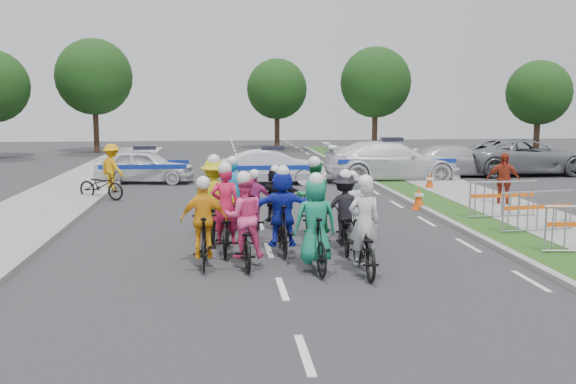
{
  "coord_description": "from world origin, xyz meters",
  "views": [
    {
      "loc": [
        -1.07,
        -10.91,
        3.26
      ],
      "look_at": [
        0.59,
        4.47,
        1.1
      ],
      "focal_mm": 40.0,
      "sensor_mm": 36.0,
      "label": 1
    }
  ],
  "objects": [
    {
      "name": "ground",
      "position": [
        0.0,
        0.0,
        0.0
      ],
      "size": [
        90.0,
        90.0,
        0.0
      ],
      "primitive_type": "plane",
      "color": "#28282B",
      "rests_on": "ground"
    },
    {
      "name": "curb_right",
      "position": [
        5.1,
        5.0,
        0.06
      ],
      "size": [
        0.2,
        60.0,
        0.12
      ],
      "primitive_type": "cube",
      "color": "gray",
      "rests_on": "ground"
    },
    {
      "name": "grass_strip",
      "position": [
        5.8,
        5.0,
        0.06
      ],
      "size": [
        1.2,
        60.0,
        0.11
      ],
      "primitive_type": "cube",
      "color": "#163F14",
      "rests_on": "ground"
    },
    {
      "name": "sidewalk_right",
      "position": [
        7.6,
        5.0,
        0.07
      ],
      "size": [
        2.4,
        60.0,
        0.13
      ],
      "primitive_type": "cube",
      "color": "gray",
      "rests_on": "ground"
    },
    {
      "name": "rider_0",
      "position": [
        1.65,
        0.87,
        0.64
      ],
      "size": [
        0.69,
        1.9,
        1.93
      ],
      "rotation": [
        0.0,
        0.0,
        3.13
      ],
      "color": "black",
      "rests_on": "ground"
    },
    {
      "name": "rider_1",
      "position": [
        0.76,
        1.13,
        0.75
      ],
      "size": [
        0.85,
        1.89,
        1.95
      ],
      "rotation": [
        0.0,
        0.0,
        3.21
      ],
      "color": "black",
      "rests_on": "ground"
    },
    {
      "name": "rider_2",
      "position": [
        -0.6,
        1.71,
        0.71
      ],
      "size": [
        0.84,
        1.92,
        1.93
      ],
      "rotation": [
        0.0,
        0.0,
        3.19
      ],
      "color": "black",
      "rests_on": "ground"
    },
    {
      "name": "rider_3",
      "position": [
        -1.39,
        1.73,
        0.71
      ],
      "size": [
        0.92,
        1.75,
        1.84
      ],
      "rotation": [
        0.0,
        0.0,
        3.14
      ],
      "color": "black",
      "rests_on": "ground"
    },
    {
      "name": "rider_4",
      "position": [
        1.65,
        2.76,
        0.71
      ],
      "size": [
        1.06,
        1.84,
        1.83
      ],
      "rotation": [
        0.0,
        0.0,
        3.05
      ],
      "color": "black",
      "rests_on": "ground"
    },
    {
      "name": "rider_5",
      "position": [
        0.27,
        2.71,
        0.81
      ],
      "size": [
        1.54,
        1.84,
        1.94
      ],
      "rotation": [
        0.0,
        0.0,
        3.14
      ],
      "color": "black",
      "rests_on": "ground"
    },
    {
      "name": "rider_6",
      "position": [
        -0.95,
        2.99,
        0.66
      ],
      "size": [
        0.77,
        1.99,
        2.0
      ],
      "rotation": [
        0.0,
        0.0,
        3.09
      ],
      "color": "black",
      "rests_on": "ground"
    },
    {
      "name": "rider_7",
      "position": [
        2.01,
        3.75,
        0.67
      ],
      "size": [
        0.74,
        1.64,
        1.69
      ],
      "rotation": [
        0.0,
        0.0,
        3.2
      ],
      "color": "black",
      "rests_on": "ground"
    },
    {
      "name": "rider_8",
      "position": [
        1.16,
        4.06,
        0.74
      ],
      "size": [
        0.87,
        2.0,
        2.01
      ],
      "rotation": [
        0.0,
        0.0,
        3.19
      ],
      "color": "black",
      "rests_on": "ground"
    },
    {
      "name": "rider_9",
      "position": [
        -0.24,
        4.44,
        0.65
      ],
      "size": [
        0.85,
        1.61,
        1.68
      ],
      "rotation": [
        0.0,
        0.0,
        3.17
      ],
      "color": "black",
      "rests_on": "ground"
    },
    {
      "name": "rider_10",
      "position": [
        -1.2,
        4.32,
        0.79
      ],
      "size": [
        1.2,
        2.08,
        2.06
      ],
      "rotation": [
        0.0,
        0.0,
        3.04
      ],
      "color": "black",
      "rests_on": "ground"
    },
    {
      "name": "rider_11",
      "position": [
        0.37,
        5.61,
        0.71
      ],
      "size": [
        1.32,
        1.58,
        1.66
      ],
      "rotation": [
        0.0,
        0.0,
        3.13
      ],
      "color": "black",
      "rests_on": "ground"
    },
    {
      "name": "rider_12",
      "position": [
        -0.73,
        5.74,
        0.63
      ],
      "size": [
        0.89,
        1.93,
        1.9
      ],
      "rotation": [
        0.0,
        0.0,
        3.01
      ],
      "color": "black",
      "rests_on": "ground"
    },
    {
      "name": "police_car_0",
      "position": [
        -4.08,
        15.65,
        0.68
      ],
      "size": [
        4.21,
        2.27,
        1.36
      ],
      "primitive_type": "imported",
      "rotation": [
        0.0,
        0.0,
        1.4
      ],
      "color": "white",
      "rests_on": "ground"
    },
    {
      "name": "police_car_1",
      "position": [
        1.07,
        14.73,
        0.68
      ],
      "size": [
        4.17,
        1.5,
        1.37
      ],
      "primitive_type": "imported",
      "rotation": [
        0.0,
        0.0,
        1.58
      ],
      "color": "white",
      "rests_on": "ground"
    },
    {
      "name": "police_car_2",
      "position": [
        6.09,
        15.19,
        0.83
      ],
      "size": [
        5.76,
        2.39,
        1.66
      ],
      "primitive_type": "imported",
      "rotation": [
        0.0,
        0.0,
        1.56
      ],
      "color": "white",
      "rests_on": "ground"
    },
    {
      "name": "civilian_sedan",
      "position": [
        9.52,
        16.62,
        0.69
      ],
      "size": [
        4.77,
        1.98,
        1.38
      ],
      "primitive_type": "imported",
      "rotation": [
        0.0,
        0.0,
        1.58
      ],
      "color": "#B4B4B9",
      "rests_on": "ground"
    },
    {
      "name": "civilian_suv",
      "position": [
        12.77,
        16.83,
        0.82
      ],
      "size": [
        5.96,
        2.88,
        1.64
      ],
      "primitive_type": "imported",
      "rotation": [
        0.0,
        0.0,
        1.6
      ],
      "color": "slate",
      "rests_on": "ground"
    },
    {
      "name": "spectator_2",
      "position": [
        7.69,
        8.0,
        0.87
      ],
      "size": [
        1.1,
        0.8,
        1.73
      ],
      "primitive_type": "imported",
      "rotation": [
        0.0,
        0.0,
        -0.42
      ],
      "color": "maroon",
      "rests_on": "ground"
    },
    {
      "name": "marshal_hiviz",
      "position": [
        -5.03,
        13.31,
        0.87
      ],
      "size": [
        1.26,
        1.26,
        1.75
      ],
      "primitive_type": "imported",
      "rotation": [
        0.0,
        0.0,
        2.36
      ],
      "color": "orange",
      "rests_on": "ground"
    },
    {
      "name": "barrier_1",
      "position": [
        6.7,
        3.89,
        0.56
      ],
      "size": [
        2.05,
        0.76,
        1.12
      ],
      "primitive_type": null,
      "rotation": [
        0.0,
        0.0,
        0.13
      ],
      "color": "#A5A8AD",
      "rests_on": "ground"
    },
    {
      "name": "barrier_2",
      "position": [
        6.7,
        5.88,
        0.56
      ],
      "size": [
        2.03,
        0.63,
        1.12
      ],
      "primitive_type": null,
      "rotation": [
        0.0,
        0.0,
        0.07
      ],
      "color": "#A5A8AD",
      "rests_on": "ground"
    },
    {
      "name": "cone_0",
      "position": [
        5.02,
        8.03,
        0.34
      ],
      "size": [
        0.4,
        0.4,
        0.7
      ],
      "color": "#F24C0C",
      "rests_on": "ground"
    },
    {
      "name": "cone_1",
      "position": [
        6.71,
        12.04,
        0.34
      ],
      "size": [
        0.4,
        0.4,
        0.7
      ],
      "color": "#F24C0C",
      "rests_on": "ground"
    },
    {
      "name": "parked_bike",
      "position": [
        -5.06,
        11.18,
        0.48
      ],
      "size": [
        1.89,
        1.45,
        0.95
      ],
      "primitive_type": "imported",
      "rotation": [
        0.0,
        0.0,
        1.05
      ],
      "color": "black",
      "rests_on": "ground"
    },
    {
      "name": "tree_1",
      "position": [
        9.0,
        30.0,
        4.54
      ],
      "size": [
        4.55,
        4.55,
        6.82
      ],
      "color": "#382619",
      "rests_on": "ground"
    },
    {
      "name": "tree_2",
      "position": [
        18.0,
        26.0,
        3.83
      ],
      "size": [
        3.85,
        3.85,
        5.77
      ],
      "color": "#382619",
      "rests_on": "ground"
    },
    {
      "name": "tree_3",
      "position": [
        -9.0,
        32.0,
        4.89
      ],
      "size": [
        4.9,
        4.9,
        7.35
      ],
      "color": "#382619",
      "rests_on": "ground"
    },
    {
      "name": "tree_4",
      "position": [
        3.0,
        34.0,
        4.19
      ],
      "size": [
        4.2,
        4.2,
        6.3
      ],
      "color": "#382619",
      "rests_on": "ground"
    }
  ]
}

